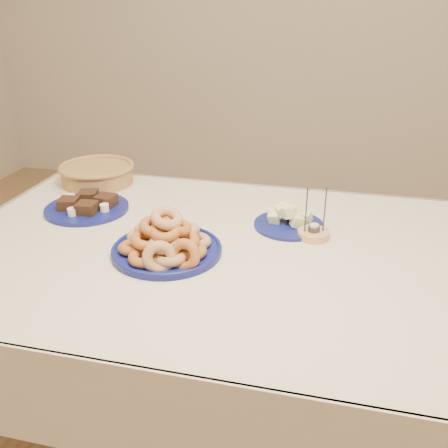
{
  "coord_description": "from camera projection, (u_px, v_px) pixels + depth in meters",
  "views": [
    {
      "loc": [
        0.3,
        -1.28,
        1.43
      ],
      "look_at": [
        0.0,
        -0.05,
        0.85
      ],
      "focal_mm": 40.0,
      "sensor_mm": 36.0,
      "label": 1
    }
  ],
  "objects": [
    {
      "name": "donut_platter",
      "position": [
        167.0,
        242.0,
        1.42
      ],
      "size": [
        0.4,
        0.4,
        0.15
      ],
      "rotation": [
        0.0,
        0.0,
        0.31
      ],
      "color": "navy",
      "rests_on": "dining_table"
    },
    {
      "name": "dining_table",
      "position": [
        228.0,
        279.0,
        1.52
      ],
      "size": [
        1.71,
        1.11,
        0.75
      ],
      "color": "brown",
      "rests_on": "ground"
    },
    {
      "name": "brownie_plate",
      "position": [
        87.0,
        206.0,
        1.72
      ],
      "size": [
        0.32,
        0.32,
        0.05
      ],
      "rotation": [
        0.0,
        0.0,
        -0.12
      ],
      "color": "navy",
      "rests_on": "dining_table"
    },
    {
      "name": "candle_holder",
      "position": [
        314.0,
        233.0,
        1.53
      ],
      "size": [
        0.12,
        0.12,
        0.16
      ],
      "rotation": [
        0.0,
        0.0,
        0.28
      ],
      "color": "tan",
      "rests_on": "dining_table"
    },
    {
      "name": "wicker_basket",
      "position": [
        97.0,
        173.0,
        1.96
      ],
      "size": [
        0.33,
        0.33,
        0.08
      ],
      "rotation": [
        0.0,
        0.0,
        0.15
      ],
      "color": "olive",
      "rests_on": "dining_table"
    },
    {
      "name": "ground",
      "position": [
        227.0,
        433.0,
        1.79
      ],
      "size": [
        5.0,
        5.0,
        0.0
      ],
      "primitive_type": "plane",
      "color": "olive",
      "rests_on": "ground"
    },
    {
      "name": "melon_plate",
      "position": [
        289.0,
        219.0,
        1.61
      ],
      "size": [
        0.3,
        0.3,
        0.08
      ],
      "rotation": [
        0.0,
        0.0,
        0.41
      ],
      "color": "navy",
      "rests_on": "dining_table"
    }
  ]
}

